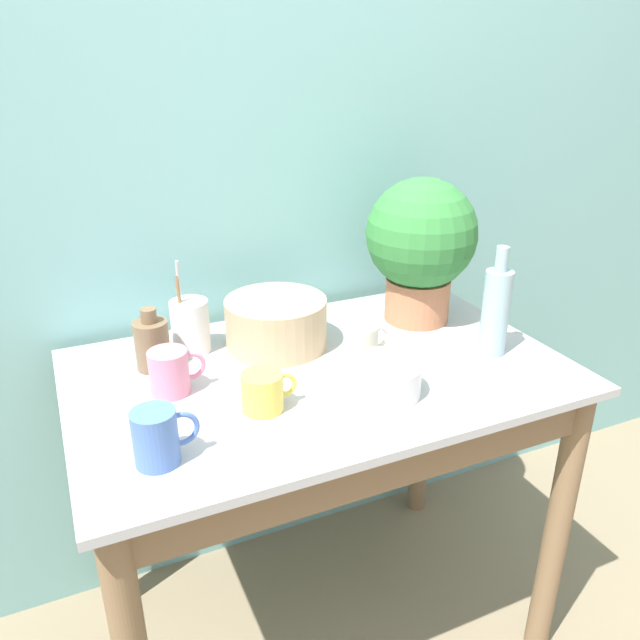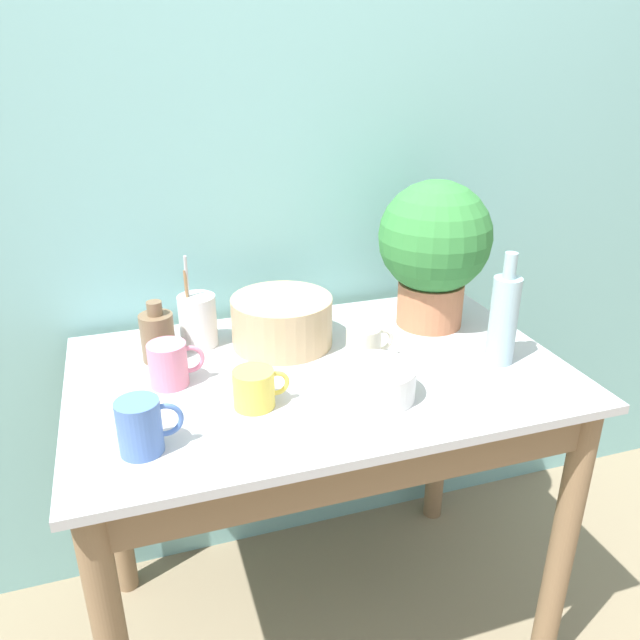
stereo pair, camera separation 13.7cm
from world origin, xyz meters
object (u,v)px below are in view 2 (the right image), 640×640
object	(u,v)px
bottle_short	(158,336)
mug_blue	(141,426)
bowl_wash_large	(282,321)
bowl_small_enamel_white	(377,382)
mug_yellow	(255,388)
mug_cream	(364,344)
mug_pink	(169,364)
utensil_cup	(198,320)
potted_plant	(434,246)
bottle_tall	(504,318)

from	to	relation	value
bottle_short	mug_blue	world-z (taller)	bottle_short
bowl_wash_large	bowl_small_enamel_white	bearing A→B (deg)	-68.42
mug_yellow	mug_cream	xyz separation A→B (m)	(0.28, 0.12, 0.00)
mug_pink	utensil_cup	xyz separation A→B (m)	(0.09, 0.18, 0.02)
potted_plant	bowl_small_enamel_white	bearing A→B (deg)	-132.39
potted_plant	mug_blue	size ratio (longest dim) A/B	3.19
potted_plant	bottle_tall	size ratio (longest dim) A/B	1.43
mug_yellow	mug_pink	size ratio (longest dim) A/B	0.97
mug_yellow	mug_blue	bearing A→B (deg)	-158.54
mug_blue	bowl_small_enamel_white	distance (m)	0.48
bowl_wash_large	bottle_tall	bearing A→B (deg)	-28.77
mug_pink	mug_cream	xyz separation A→B (m)	(0.44, -0.03, -0.01)
mug_cream	utensil_cup	world-z (taller)	utensil_cup
potted_plant	mug_cream	distance (m)	0.33
bottle_short	mug_blue	distance (m)	0.36
bottle_short	mug_blue	bearing A→B (deg)	-99.26
bowl_wash_large	mug_blue	xyz separation A→B (m)	(-0.35, -0.35, -0.01)
potted_plant	mug_blue	bearing A→B (deg)	-154.97
potted_plant	mug_cream	world-z (taller)	potted_plant
bowl_wash_large	mug_yellow	bearing A→B (deg)	-115.69
bottle_short	bowl_small_enamel_white	distance (m)	0.52
bottle_short	mug_pink	world-z (taller)	bottle_short
mug_cream	utensil_cup	bearing A→B (deg)	149.83
bottle_short	mug_cream	world-z (taller)	bottle_short
bowl_wash_large	mug_cream	world-z (taller)	bowl_wash_large
mug_yellow	mug_pink	distance (m)	0.21
mug_pink	mug_cream	size ratio (longest dim) A/B	1.05
mug_yellow	mug_blue	xyz separation A→B (m)	(-0.23, -0.09, 0.01)
bottle_short	mug_pink	size ratio (longest dim) A/B	1.21
bowl_wash_large	bowl_small_enamel_white	distance (m)	0.33
mug_pink	mug_blue	world-z (taller)	mug_blue
potted_plant	mug_pink	size ratio (longest dim) A/B	3.14
utensil_cup	mug_blue	bearing A→B (deg)	-111.03
mug_cream	utensil_cup	size ratio (longest dim) A/B	0.50
mug_cream	bowl_small_enamel_white	world-z (taller)	mug_cream
potted_plant	mug_blue	world-z (taller)	potted_plant
potted_plant	bowl_wash_large	size ratio (longest dim) A/B	1.54
bottle_short	utensil_cup	xyz separation A→B (m)	(0.10, 0.05, 0.00)
potted_plant	mug_blue	distance (m)	0.84
mug_yellow	bowl_small_enamel_white	size ratio (longest dim) A/B	0.72
bowl_wash_large	bottle_short	distance (m)	0.29
potted_plant	utensil_cup	xyz separation A→B (m)	(-0.59, 0.06, -0.15)
mug_pink	bottle_short	bearing A→B (deg)	95.84
bottle_short	mug_cream	size ratio (longest dim) A/B	1.27
potted_plant	bottle_short	distance (m)	0.71
potted_plant	bottle_short	xyz separation A→B (m)	(-0.69, 0.01, -0.15)
bottle_tall	mug_yellow	xyz separation A→B (m)	(-0.58, -0.02, -0.07)
mug_blue	utensil_cup	xyz separation A→B (m)	(0.16, 0.41, 0.01)
bottle_tall	mug_cream	bearing A→B (deg)	161.15
bowl_wash_large	mug_yellow	size ratio (longest dim) A/B	2.10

